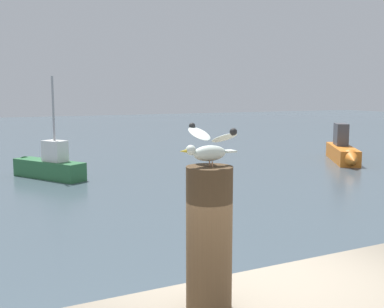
{
  "coord_description": "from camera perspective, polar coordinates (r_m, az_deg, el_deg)",
  "views": [
    {
      "loc": [
        -1.89,
        -3.01,
        3.19
      ],
      "look_at": [
        -0.5,
        -0.2,
        2.78
      ],
      "focal_mm": 43.54,
      "sensor_mm": 36.0,
      "label": 1
    }
  ],
  "objects": [
    {
      "name": "boat_orange",
      "position": [
        22.48,
        18.05,
        0.35
      ],
      "size": [
        3.2,
        4.23,
        1.73
      ],
      "color": "orange",
      "rests_on": "ground_plane"
    },
    {
      "name": "mooring_post",
      "position": [
        3.06,
        2.11,
        -10.4
      ],
      "size": [
        0.3,
        0.3,
        0.95
      ],
      "primitive_type": "cylinder",
      "color": "#4C3823",
      "rests_on": "harbor_quay"
    },
    {
      "name": "seagull",
      "position": [
        2.93,
        2.1,
        0.91
      ],
      "size": [
        0.39,
        0.57,
        0.26
      ],
      "color": "tan",
      "rests_on": "mooring_post"
    },
    {
      "name": "boat_green",
      "position": [
        18.29,
        -17.54,
        -1.35
      ],
      "size": [
        2.53,
        3.56,
        3.76
      ],
      "color": "#2D6B3D",
      "rests_on": "ground_plane"
    }
  ]
}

